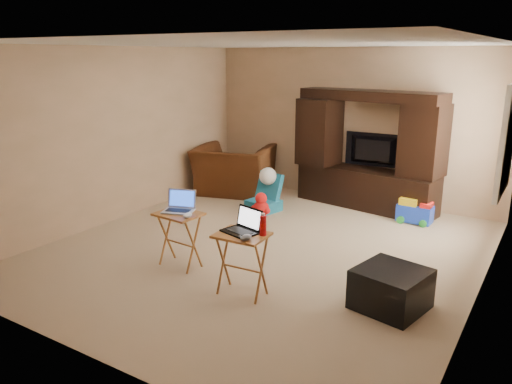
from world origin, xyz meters
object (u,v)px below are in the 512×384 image
Objects in this scene: television at (372,150)px; ottoman at (391,289)px; child_rocker at (264,192)px; plush_toy at (261,204)px; laptop_right at (239,221)px; mouse_right at (246,237)px; tray_table_left at (180,240)px; recliner at (234,170)px; push_toy at (415,210)px; laptop_left at (178,202)px; water_bottle at (263,226)px; entertainment_center at (368,150)px; mouse_left at (187,215)px; tray_table_right at (242,264)px.

television is 1.53× the size of ottoman.
television is at bearing 57.03° from child_rocker.
plush_toy is 2.60m from laptop_right.
laptop_right is (1.13, -2.27, 0.59)m from plush_toy.
television is at bearing 91.95° from mouse_right.
tray_table_left reaches higher than child_rocker.
recliner reaches higher than push_toy.
laptop_right is (2.23, -3.15, 0.36)m from recliner.
ottoman reaches higher than plush_toy.
laptop_left reaches higher than plush_toy.
tray_table_left is 1.09m from laptop_right.
laptop_right is 0.25m from water_bottle.
mouse_left is (-0.81, -3.46, -0.26)m from entertainment_center.
television is 7.20× the size of mouse_left.
mouse_left is at bearing 164.19° from mouse_right.
mouse_right is at bearing -45.78° from tray_table_right.
recliner is at bearing 128.60° from water_bottle.
entertainment_center is 16.98× the size of mouse_right.
mouse_right is at bearing 110.63° from recliner.
ottoman is 0.94× the size of tray_table_right.
tray_table_right is (1.17, -2.29, 0.14)m from plush_toy.
child_rocker is at bearing 142.76° from ottoman.
entertainment_center is 3.56m from mouse_left.
television is 2.05m from plush_toy.
mouse_right reaches higher than mouse_left.
plush_toy is 2.82× the size of mouse_right.
mouse_right is (0.17, -0.14, -0.09)m from laptop_right.
water_bottle is (1.24, -0.17, -0.01)m from laptop_left.
push_toy is at bearing 77.10° from mouse_right.
ottoman is 1.83× the size of laptop_left.
child_rocker is at bearing 41.95° from television.
television is 7.05× the size of mouse_right.
television is 1.46× the size of tray_table_left.
mouse_left is at bearing -43.55° from laptop_left.
recliner reaches higher than mouse_left.
television is (0.00, 0.21, -0.04)m from entertainment_center.
laptop_left is at bearing 155.56° from mouse_left.
recliner is at bearing 126.07° from mouse_right.
laptop_left is 2.52× the size of mouse_right.
push_toy is 3.38m from laptop_right.
television is 3.94m from mouse_right.
television is 3.72m from laptop_left.
water_bottle is (0.20, -3.53, -0.17)m from entertainment_center.
recliner is 3.21m from tray_table_left.
television reaches higher than water_bottle.
tray_table_right is at bearing 137.29° from mouse_right.
push_toy is at bearing 29.42° from child_rocker.
entertainment_center is 1.91m from plush_toy.
recliner is 3.80× the size of laptop_left.
laptop_right is at bearing -160.30° from ottoman.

